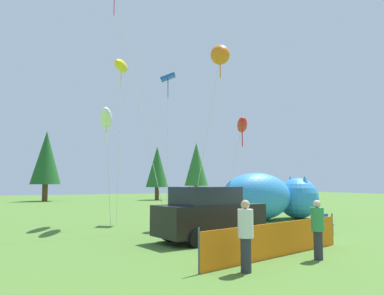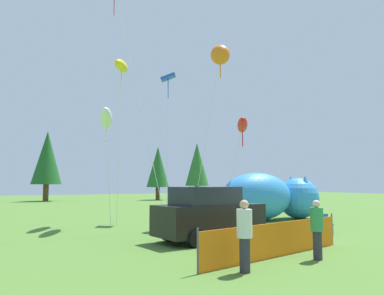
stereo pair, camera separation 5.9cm
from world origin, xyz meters
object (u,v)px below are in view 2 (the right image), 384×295
Objects in this scene: spectator_in_black_shirt at (244,233)px; kite_orange_flower at (220,55)px; inflatable_cat at (269,198)px; kite_white_ghost at (106,119)px; kite_blue_box at (168,80)px; folding_chair at (325,222)px; kite_red_lizard at (242,125)px; spectator_in_green_shirt at (317,227)px; parked_car at (209,214)px; kite_yellow_hero at (121,67)px.

spectator_in_black_shirt is 13.62m from kite_orange_flower.
inflatable_cat is 1.09× the size of kite_white_ghost.
kite_orange_flower is at bearing -168.76° from inflatable_cat.
kite_orange_flower is 3.65m from kite_blue_box.
spectator_in_black_shirt is 0.29× the size of kite_white_ghost.
kite_orange_flower is at bearing -145.36° from folding_chair.
kite_white_ghost is at bearing 167.79° from kite_orange_flower.
folding_chair is 10.49m from kite_orange_flower.
kite_red_lizard is at bearing -167.91° from folding_chair.
spectator_in_green_shirt is 12.64m from kite_orange_flower.
kite_blue_box reaches higher than kite_white_ghost.
kite_white_ghost is (-3.49, 10.46, 4.47)m from spectator_in_green_shirt.
parked_car is at bearing -67.78° from kite_white_ghost.
spectator_in_black_shirt reaches higher than spectator_in_green_shirt.
kite_blue_box is at bearing 156.79° from kite_red_lizard.
parked_car is 11.33m from kite_yellow_hero.
kite_blue_box is at bearing -6.37° from kite_yellow_hero.
folding_chair is 11.39m from kite_white_ghost.
spectator_in_black_shirt is at bearing -117.25° from parked_car.
spectator_in_green_shirt is 0.17× the size of kite_orange_flower.
spectator_in_black_shirt is (-6.99, -3.93, 0.45)m from folding_chair.
parked_car is at bearing -81.57° from folding_chair.
spectator_in_green_shirt is at bearing -105.21° from kite_orange_flower.
folding_chair is at bearing -94.90° from kite_red_lizard.
kite_red_lizard is 5.26m from kite_blue_box.
spectator_in_black_shirt is 0.20× the size of kite_blue_box.
kite_red_lizard is 0.66× the size of kite_yellow_hero.
kite_red_lizard is at bearing 65.17° from spectator_in_green_shirt.
parked_car is 5.03m from spectator_in_black_shirt.
spectator_in_green_shirt is 0.28× the size of kite_red_lizard.
spectator_in_black_shirt is at bearing -128.47° from inflatable_cat.
folding_chair is 0.09× the size of kite_yellow_hero.
spectator_in_green_shirt is 0.28× the size of kite_white_ghost.
kite_yellow_hero reaches higher than spectator_in_green_shirt.
kite_red_lizard is at bearing 28.41° from kite_orange_flower.
kite_white_ghost reaches higher than inflatable_cat.
folding_chair is 13.75m from kite_yellow_hero.
kite_yellow_hero is (-2.81, 0.31, 0.51)m from kite_blue_box.
kite_orange_flower reaches higher than parked_car.
inflatable_cat reaches higher than parked_car.
folding_chair is 12.14m from kite_blue_box.
folding_chair is 5.62m from spectator_in_green_shirt.
parked_car is 9.58m from kite_red_lizard.
kite_orange_flower is (5.23, 9.44, 8.30)m from spectator_in_black_shirt.
inflatable_cat reaches higher than spectator_in_black_shirt.
kite_red_lizard is at bearing 153.80° from inflatable_cat.
spectator_in_green_shirt is at bearing -119.13° from inflatable_cat.
inflatable_cat is at bearing -29.53° from kite_red_lizard.
kite_red_lizard is (2.33, 1.26, -3.61)m from kite_orange_flower.
kite_white_ghost is at bearing 178.68° from inflatable_cat.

